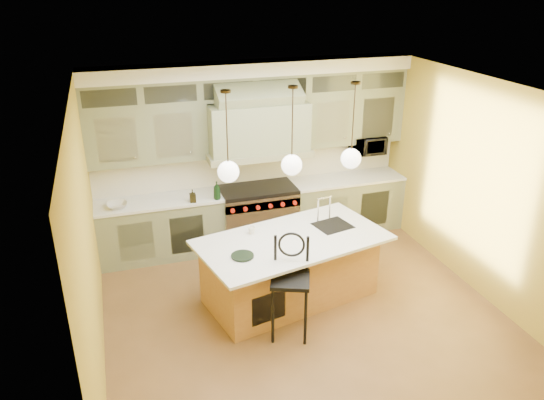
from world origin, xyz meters
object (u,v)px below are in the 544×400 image
object	(u,v)px
counter_stool	(290,280)
microwave	(368,145)
kitchen_island	(291,267)
range	(258,215)

from	to	relation	value
counter_stool	microwave	world-z (taller)	microwave
counter_stool	kitchen_island	bearing A→B (deg)	92.29
counter_stool	microwave	bearing A→B (deg)	70.34
kitchen_island	counter_stool	bearing A→B (deg)	-122.28
kitchen_island	microwave	world-z (taller)	microwave
kitchen_island	microwave	distance (m)	2.85
kitchen_island	counter_stool	world-z (taller)	kitchen_island
range	microwave	distance (m)	2.18
range	counter_stool	distance (m)	2.44
microwave	range	bearing A→B (deg)	-176.88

